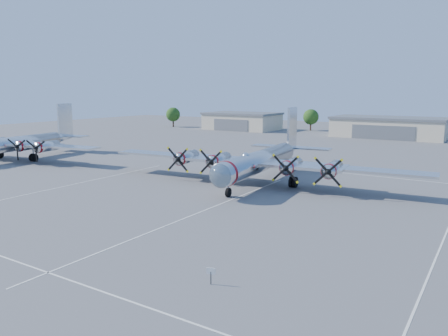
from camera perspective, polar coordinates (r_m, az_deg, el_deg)
The scene contains 9 objects.
ground at distance 48.18m, azimuth -0.25°, elevation -4.65°, with size 260.00×260.00×0.00m, color #505053.
parking_lines at distance 46.77m, azimuth -1.41°, elevation -5.10°, with size 60.00×50.08×0.01m.
hangar_west at distance 140.36m, azimuth 2.38°, elevation 6.16°, with size 22.60×14.60×5.40m.
hangar_center at distance 124.13m, azimuth 20.73°, elevation 5.01°, with size 28.60×14.60×5.40m.
tree_far_west at distance 151.20m, azimuth -6.67°, elevation 6.95°, with size 4.80×4.80×6.64m.
tree_west at distance 138.85m, azimuth 11.28°, elevation 6.56°, with size 4.80×4.80×6.64m.
main_bomber_b29 at distance 60.17m, azimuth 4.92°, elevation -1.71°, with size 43.67×29.87×9.66m, color silver, non-canonical shape.
bomber_west at distance 87.80m, azimuth -24.71°, elevation 1.12°, with size 36.73×26.01×9.70m, color silver, non-canonical shape.
info_placard at distance 28.63m, azimuth -1.73°, elevation -13.52°, with size 0.57×0.21×1.11m.
Camera 1 is at (25.18, -39.21, 12.23)m, focal length 35.00 mm.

